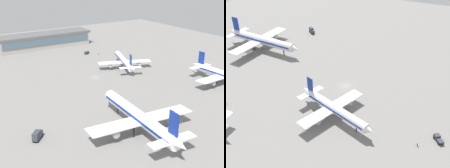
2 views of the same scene
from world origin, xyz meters
TOP-DOWN VIEW (x-y plane):
  - ground at (0.00, 0.00)m, footprint 288.00×288.00m
  - terminal_building at (-1.30, -77.94)m, footprint 69.59×17.78m
  - airplane_at_gate at (15.98, 59.10)m, footprint 41.25×51.28m
  - airplane_taxiing at (-22.51, -4.87)m, footprint 30.88×37.46m
  - catering_truck at (48.80, 44.92)m, footprint 5.12×5.47m
  - pushback_tractor at (-19.04, -44.44)m, footprint 4.63×4.21m
  - ground_crew_worker at (-24.70, -38.18)m, footprint 0.53×0.53m

SIDE VIEW (x-z plane):
  - ground at x=0.00m, z-range 0.00..0.00m
  - ground_crew_worker at x=-24.70m, z-range 0.01..1.68m
  - pushback_tractor at x=-19.04m, z-range 0.02..1.92m
  - catering_truck at x=48.80m, z-range 0.05..3.35m
  - airplane_taxiing at x=-22.51m, z-range -1.62..10.25m
  - terminal_building at x=-1.30m, z-range 0.10..10.65m
  - airplane_at_gate at x=15.98m, z-range -2.13..13.47m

